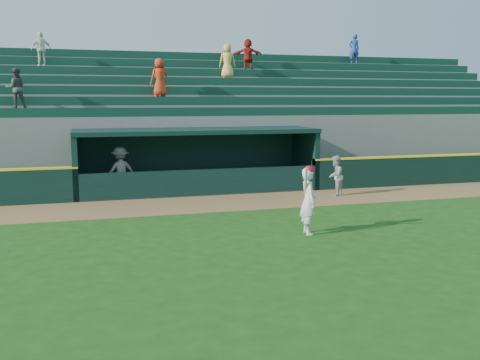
{
  "coord_description": "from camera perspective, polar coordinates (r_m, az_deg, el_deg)",
  "views": [
    {
      "loc": [
        -4.23,
        -12.94,
        3.55
      ],
      "look_at": [
        0.0,
        1.6,
        1.3
      ],
      "focal_mm": 40.0,
      "sensor_mm": 36.0,
      "label": 1
    }
  ],
  "objects": [
    {
      "name": "stands",
      "position": [
        25.89,
        -6.85,
        5.82
      ],
      "size": [
        34.5,
        6.29,
        7.1
      ],
      "color": "slate",
      "rests_on": "ground"
    },
    {
      "name": "wall_stripe_right",
      "position": [
        25.63,
        23.92,
        2.53
      ],
      "size": [
        15.5,
        0.32,
        0.06
      ],
      "primitive_type": "cube",
      "color": "yellow",
      "rests_on": "field_wall_right"
    },
    {
      "name": "dugout_player_front",
      "position": [
        20.41,
        10.15,
        0.45
      ],
      "size": [
        0.93,
        0.92,
        1.52
      ],
      "primitive_type": "imported",
      "rotation": [
        0.0,
        0.0,
        3.88
      ],
      "color": "#A1A19C",
      "rests_on": "ground"
    },
    {
      "name": "field_wall_right",
      "position": [
        25.69,
        23.84,
        1.13
      ],
      "size": [
        15.5,
        0.3,
        1.2
      ],
      "primitive_type": "cube",
      "color": "black",
      "rests_on": "ground"
    },
    {
      "name": "batter_at_plate",
      "position": [
        14.38,
        7.3,
        -2.13
      ],
      "size": [
        0.54,
        0.82,
        1.87
      ],
      "color": "silver",
      "rests_on": "ground"
    },
    {
      "name": "dugout_player_inside",
      "position": [
        20.8,
        -12.64,
        0.97
      ],
      "size": [
        1.33,
        0.99,
        1.83
      ],
      "primitive_type": "imported",
      "rotation": [
        0.0,
        0.0,
        3.43
      ],
      "color": "#A0A19C",
      "rests_on": "ground"
    },
    {
      "name": "warning_track",
      "position": [
        18.68,
        -2.83,
        -2.5
      ],
      "size": [
        40.0,
        3.0,
        0.01
      ],
      "primitive_type": "cube",
      "color": "brown",
      "rests_on": "ground"
    },
    {
      "name": "dugout",
      "position": [
        21.48,
        -4.78,
        2.56
      ],
      "size": [
        9.4,
        2.8,
        2.46
      ],
      "color": "slate",
      "rests_on": "ground"
    },
    {
      "name": "ground",
      "position": [
        14.07,
        1.83,
        -6.17
      ],
      "size": [
        120.0,
        120.0,
        0.0
      ],
      "primitive_type": "plane",
      "color": "#1A4310",
      "rests_on": "ground"
    }
  ]
}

